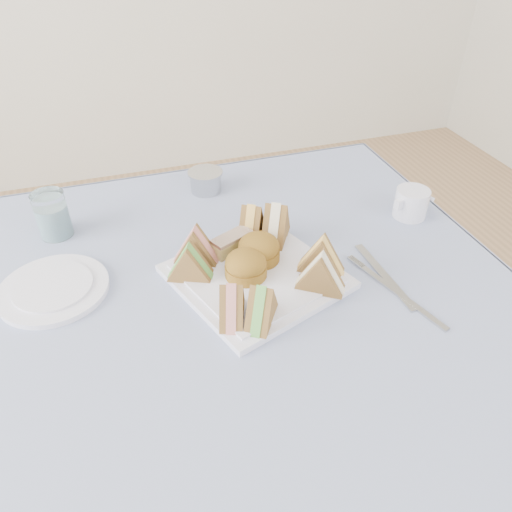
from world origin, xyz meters
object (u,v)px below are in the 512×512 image
object	(u,v)px
table	(231,455)
creamer_jug	(411,203)
serving_plate	(256,277)
water_glass	(52,215)

from	to	relation	value
table	creamer_jug	world-z (taller)	creamer_jug
table	serving_plate	world-z (taller)	serving_plate
table	water_glass	xyz separation A→B (m)	(-0.24, 0.32, 0.42)
serving_plate	water_glass	distance (m)	0.40
table	creamer_jug	distance (m)	0.62
serving_plate	water_glass	bearing A→B (deg)	123.07
table	creamer_jug	bearing A→B (deg)	21.90
water_glass	creamer_jug	world-z (taller)	water_glass
serving_plate	water_glass	xyz separation A→B (m)	(-0.32, 0.25, 0.04)
serving_plate	creamer_jug	size ratio (longest dim) A/B	3.76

